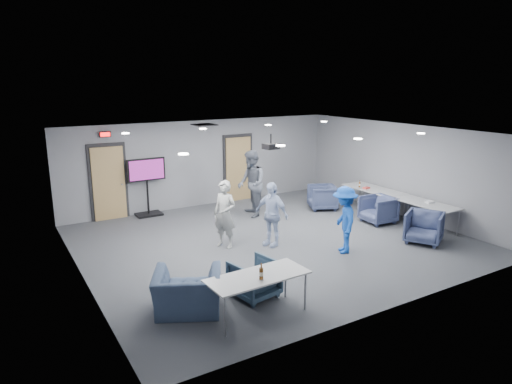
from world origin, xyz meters
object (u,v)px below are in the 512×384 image
bottle_front (261,273)px  projector (271,146)px  chair_front_b (188,292)px  table_right_b (426,205)px  tv_stand (147,183)px  person_b (251,184)px  chair_front_a (254,278)px  person_a (225,214)px  table_right_a (374,190)px  chair_right_c (424,227)px  table_front_left (258,278)px  chair_right_a (322,197)px  bottle_right (360,185)px  chair_right_b (378,210)px  person_c (271,214)px  person_d (344,220)px

bottle_front → projector: 4.04m
chair_front_b → table_right_b: size_ratio=0.64×
chair_front_b → tv_stand: size_ratio=0.66×
person_b → chair_front_a: 5.20m
person_a → projector: bearing=43.1°
table_right_a → projector: size_ratio=5.46×
chair_right_c → table_front_left: size_ratio=0.48×
person_a → chair_front_a: (-0.73, -2.59, -0.46)m
projector → person_b: bearing=64.0°
table_right_a → table_front_left: size_ratio=1.11×
person_a → table_front_left: person_a is taller
table_right_b → table_right_a: bearing=-0.0°
table_right_b → chair_right_c: bearing=128.6°
chair_right_c → projector: (-3.26, 1.92, 2.01)m
chair_right_a → chair_right_c: bearing=28.5°
bottle_front → bottle_right: 7.28m
chair_right_a → person_b: bearing=-77.3°
chair_right_b → person_c: bearing=-86.6°
person_b → bottle_front: person_b is taller
person_c → bottle_right: size_ratio=6.97×
chair_right_a → chair_front_a: 6.26m
person_b → chair_right_b: person_b is taller
person_a → person_d: 2.80m
person_b → table_right_a: bearing=80.7°
bottle_front → person_b: bearing=61.2°
person_b → table_front_left: (-2.87, -5.12, -0.29)m
chair_right_b → table_right_b: bearing=35.7°
person_d → chair_front_a: (-2.93, -0.86, -0.43)m
chair_front_b → chair_right_c: bearing=-150.8°
chair_right_b → bottle_front: (-5.61, -2.87, 0.45)m
bottle_right → person_b: bearing=159.3°
person_b → bottle_right: person_b is taller
table_right_b → bottle_front: 6.52m
person_a → chair_front_b: size_ratio=1.43×
table_right_a → tv_stand: 6.75m
chair_right_b → bottle_right: size_ratio=3.72×
chair_front_a → tv_stand: bearing=-100.3°
chair_right_c → person_b: bearing=-178.4°
person_c → table_front_left: size_ratio=0.88×
chair_right_b → projector: bearing=-89.0°
chair_front_b → bottle_front: 1.37m
table_right_b → bottle_front: (-6.26, -1.82, 0.15)m
person_a → person_c: size_ratio=1.03×
chair_right_b → projector: projector is taller
person_c → table_right_b: 4.33m
chair_right_b → chair_front_b: (-6.56, -2.00, -0.01)m
chair_right_a → table_right_a: size_ratio=0.42×
person_a → table_right_b: person_a is taller
chair_front_b → projector: bearing=-117.9°
chair_right_c → chair_right_b: bearing=143.4°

